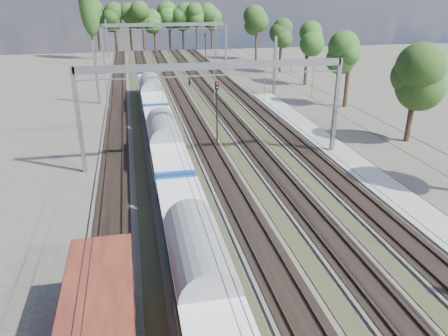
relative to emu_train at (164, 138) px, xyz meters
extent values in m
cube|color=#47423A|center=(-4.50, 14.60, -2.37)|extent=(3.00, 130.00, 0.15)
cube|color=black|center=(-4.50, 14.60, -2.27)|extent=(2.50, 130.00, 0.06)
cube|color=#473326|center=(-5.22, 14.60, -2.17)|extent=(0.08, 130.00, 0.14)
cube|color=#473326|center=(-3.78, 14.60, -2.17)|extent=(0.08, 130.00, 0.14)
cube|color=#47423A|center=(0.00, 14.60, -2.37)|extent=(3.00, 130.00, 0.15)
cube|color=black|center=(0.00, 14.60, -2.27)|extent=(2.50, 130.00, 0.06)
cube|color=#473326|center=(-0.72, 14.60, -2.17)|extent=(0.08, 130.00, 0.14)
cube|color=#473326|center=(0.72, 14.60, -2.17)|extent=(0.08, 130.00, 0.14)
cube|color=#47423A|center=(4.50, 14.60, -2.37)|extent=(3.00, 130.00, 0.15)
cube|color=black|center=(4.50, 14.60, -2.27)|extent=(2.50, 130.00, 0.06)
cube|color=#473326|center=(3.78, 14.60, -2.17)|extent=(0.08, 130.00, 0.14)
cube|color=#473326|center=(5.22, 14.60, -2.17)|extent=(0.08, 130.00, 0.14)
cube|color=#47423A|center=(9.00, 14.60, -2.37)|extent=(3.00, 130.00, 0.15)
cube|color=black|center=(9.00, 14.60, -2.27)|extent=(2.50, 130.00, 0.06)
cube|color=#473326|center=(8.28, 14.60, -2.17)|extent=(0.08, 130.00, 0.14)
cube|color=#473326|center=(9.72, 14.60, -2.17)|extent=(0.08, 130.00, 0.14)
cube|color=#47423A|center=(13.50, 14.60, -2.37)|extent=(3.00, 130.00, 0.15)
cube|color=black|center=(13.50, 14.60, -2.27)|extent=(2.50, 130.00, 0.06)
cube|color=#473326|center=(12.78, 14.60, -2.17)|extent=(0.08, 130.00, 0.14)
cube|color=#473326|center=(14.22, 14.60, -2.17)|extent=(0.08, 130.00, 0.14)
cube|color=#313120|center=(-2.25, 14.60, -2.42)|extent=(1.10, 130.00, 0.05)
cube|color=#313120|center=(2.25, 14.60, -2.42)|extent=(1.10, 130.00, 0.05)
cube|color=#313120|center=(6.75, 14.60, -2.42)|extent=(1.10, 130.00, 0.05)
cube|color=#313120|center=(11.25, 14.60, -2.42)|extent=(1.10, 130.00, 0.05)
cube|color=gray|center=(16.50, -10.40, -2.29)|extent=(3.00, 70.00, 0.30)
cube|color=gray|center=(-7.00, -0.40, 2.06)|extent=(0.35, 0.35, 9.00)
cube|color=gray|center=(16.00, -0.40, 2.06)|extent=(0.35, 0.35, 9.00)
cube|color=gray|center=(4.50, -0.40, 6.26)|extent=(23.00, 0.35, 0.60)
cube|color=gray|center=(-7.00, 47.60, 2.06)|extent=(0.35, 0.35, 9.00)
cube|color=gray|center=(16.00, 47.60, 2.06)|extent=(0.35, 0.35, 9.00)
cube|color=gray|center=(4.50, 47.60, 6.26)|extent=(23.00, 0.35, 0.60)
cube|color=gray|center=(-7.00, 24.60, 1.81)|extent=(0.35, 0.35, 8.50)
cube|color=gray|center=(-7.00, 69.60, 1.81)|extent=(0.35, 0.35, 8.50)
cube|color=gray|center=(18.30, 24.60, 1.81)|extent=(0.35, 0.35, 8.50)
cube|color=gray|center=(18.30, 69.60, 1.81)|extent=(0.35, 0.35, 8.50)
cylinder|color=black|center=(-4.50, 14.60, 3.06)|extent=(0.03, 130.00, 0.03)
cylinder|color=black|center=(-4.50, 14.60, 4.16)|extent=(0.03, 130.00, 0.03)
cylinder|color=black|center=(0.00, 14.60, 3.06)|extent=(0.03, 130.00, 0.03)
cylinder|color=black|center=(0.00, 14.60, 4.16)|extent=(0.03, 130.00, 0.03)
cylinder|color=black|center=(4.50, 14.60, 3.06)|extent=(0.03, 130.00, 0.03)
cylinder|color=black|center=(4.50, 14.60, 4.16)|extent=(0.03, 130.00, 0.03)
cylinder|color=black|center=(9.00, 14.60, 3.06)|extent=(0.03, 130.00, 0.03)
cylinder|color=black|center=(9.00, 14.60, 4.16)|extent=(0.03, 130.00, 0.03)
cylinder|color=black|center=(13.50, 14.60, 3.06)|extent=(0.03, 130.00, 0.03)
cylinder|color=black|center=(13.50, 14.60, 4.16)|extent=(0.03, 130.00, 0.03)
cylinder|color=black|center=(-9.69, 82.78, 1.27)|extent=(0.56, 0.56, 7.43)
sphere|color=#1D3914|center=(-9.69, 82.78, 7.22)|extent=(4.57, 4.57, 4.57)
cylinder|color=black|center=(-5.43, 82.85, 1.20)|extent=(0.56, 0.56, 7.28)
sphere|color=#1D3914|center=(-5.43, 82.85, 7.02)|extent=(4.55, 4.55, 4.55)
cylinder|color=black|center=(-3.00, 82.16, 0.72)|extent=(0.56, 0.56, 6.32)
sphere|color=#1D3914|center=(-3.00, 82.16, 5.78)|extent=(4.52, 4.52, 4.52)
cylinder|color=black|center=(1.52, 80.85, 1.14)|extent=(0.56, 0.56, 7.16)
sphere|color=#1D3914|center=(1.52, 80.85, 6.87)|extent=(4.89, 4.89, 4.89)
cylinder|color=black|center=(4.90, 82.43, 0.61)|extent=(0.56, 0.56, 6.11)
sphere|color=#1D3914|center=(4.90, 82.43, 5.50)|extent=(4.15, 4.15, 4.15)
cylinder|color=black|center=(8.69, 82.69, 0.52)|extent=(0.56, 0.56, 5.93)
sphere|color=#1D3914|center=(8.69, 82.69, 5.27)|extent=(4.08, 4.08, 4.08)
cylinder|color=black|center=(11.39, 81.90, 0.88)|extent=(0.56, 0.56, 6.64)
sphere|color=#1D3914|center=(11.39, 81.90, 6.19)|extent=(4.87, 4.87, 4.87)
cylinder|color=black|center=(16.42, 81.81, 0.98)|extent=(0.56, 0.56, 6.84)
sphere|color=#1D3914|center=(16.42, 81.81, 6.45)|extent=(4.46, 4.46, 4.46)
cylinder|color=black|center=(18.74, 83.56, 0.34)|extent=(0.56, 0.56, 5.57)
sphere|color=#1D3914|center=(18.74, 83.56, 4.79)|extent=(4.23, 4.23, 4.23)
cylinder|color=black|center=(25.52, 2.24, 0.77)|extent=(0.56, 0.56, 6.42)
sphere|color=#1D3914|center=(25.52, 2.24, 5.90)|extent=(3.33, 3.33, 3.33)
cylinder|color=black|center=(25.16, 16.56, 0.48)|extent=(0.56, 0.56, 5.85)
sphere|color=#1D3914|center=(25.16, 16.56, 5.16)|extent=(3.37, 3.37, 3.37)
cylinder|color=black|center=(24.99, 31.32, 0.11)|extent=(0.56, 0.56, 5.10)
sphere|color=#1D3914|center=(24.99, 31.32, 4.18)|extent=(4.37, 4.37, 4.37)
cylinder|color=black|center=(24.37, 43.76, 0.07)|extent=(0.56, 0.56, 5.03)
sphere|color=#1D3914|center=(24.37, 43.76, 4.10)|extent=(4.28, 4.28, 4.28)
cylinder|color=black|center=(25.17, 56.79, 0.16)|extent=(0.56, 0.56, 5.20)
sphere|color=#1D3914|center=(25.17, 56.79, 4.32)|extent=(3.83, 3.83, 3.83)
cylinder|color=black|center=(-10.00, 67.60, 5.56)|extent=(0.70, 0.70, 16.00)
ellipsoid|color=#25501A|center=(-10.00, 67.60, 9.56)|extent=(4.40, 4.40, 14.08)
cube|color=black|center=(0.00, -12.79, -1.91)|extent=(1.94, 2.92, 0.78)
cube|color=#104B99|center=(0.00, -19.59, -0.45)|extent=(2.72, 19.44, 1.85)
cube|color=silver|center=(0.00, -19.59, 0.04)|extent=(2.80, 18.66, 0.92)
cube|color=black|center=(1.41, -19.59, 0.04)|extent=(0.04, 16.52, 0.68)
cylinder|color=gray|center=(0.00, -19.59, 0.47)|extent=(2.76, 19.44, 2.76)
cube|color=black|center=(0.00, -6.36, -1.91)|extent=(1.94, 2.92, 0.78)
cube|color=black|center=(0.00, 7.25, -1.91)|extent=(1.94, 2.92, 0.78)
cube|color=#104B99|center=(0.00, 0.45, -0.45)|extent=(2.72, 19.44, 1.85)
cube|color=silver|center=(0.00, 0.45, 0.04)|extent=(2.80, 18.66, 0.92)
cube|color=black|center=(1.41, 0.45, 0.04)|extent=(0.04, 16.52, 0.68)
cube|color=#E9AA0C|center=(0.00, -3.83, -0.94)|extent=(2.82, 5.44, 0.68)
cylinder|color=gray|center=(0.00, 0.45, 0.47)|extent=(2.76, 19.44, 2.76)
cube|color=black|center=(0.00, 13.68, -1.91)|extent=(1.94, 2.92, 0.78)
cube|color=black|center=(0.00, 27.29, -1.91)|extent=(1.94, 2.92, 0.78)
cube|color=#104B99|center=(0.00, 20.49, -0.45)|extent=(2.72, 19.44, 1.85)
cube|color=silver|center=(0.00, 20.49, 0.04)|extent=(2.80, 18.66, 0.92)
cube|color=black|center=(1.41, 20.49, 0.04)|extent=(0.04, 16.52, 0.68)
cube|color=#E9AA0C|center=(0.00, 16.21, -0.94)|extent=(2.82, 5.44, 0.68)
cylinder|color=gray|center=(0.00, 20.49, 0.47)|extent=(2.76, 19.44, 2.76)
cube|color=black|center=(-4.50, -20.14, -1.96)|extent=(1.94, 2.52, 0.68)
imported|color=black|center=(6.79, 32.95, -1.44)|extent=(0.49, 0.73, 2.00)
cylinder|color=black|center=(5.76, 4.91, 0.32)|extent=(0.15, 0.15, 5.52)
cube|color=black|center=(5.76, 4.91, 3.46)|extent=(0.43, 0.32, 0.77)
sphere|color=red|center=(5.76, 4.77, 3.68)|extent=(0.18, 0.18, 0.18)
sphere|color=#0C9919|center=(5.76, 4.77, 3.30)|extent=(0.18, 0.18, 0.18)
cylinder|color=black|center=(13.61, 57.00, 0.31)|extent=(0.15, 0.15, 5.51)
cube|color=black|center=(13.61, 57.00, 3.45)|extent=(0.40, 0.27, 0.77)
sphere|color=red|center=(13.61, 56.85, 3.67)|extent=(0.18, 0.18, 0.18)
sphere|color=#0C9919|center=(13.61, 56.85, 3.29)|extent=(0.18, 0.18, 0.18)
camera|label=1|loc=(-2.52, -37.14, 12.22)|focal=35.00mm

